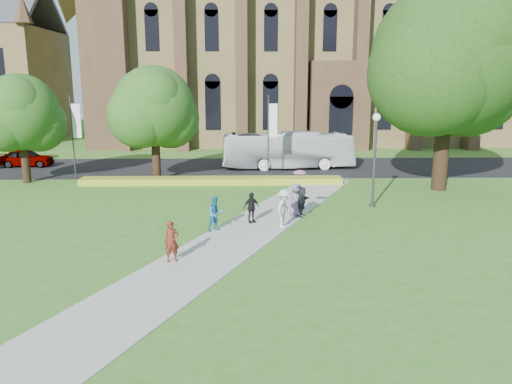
{
  "coord_description": "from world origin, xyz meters",
  "views": [
    {
      "loc": [
        0.3,
        -20.72,
        6.86
      ],
      "look_at": [
        0.84,
        3.21,
        1.6
      ],
      "focal_mm": 35.0,
      "sensor_mm": 36.0,
      "label": 1
    }
  ],
  "objects_px": {
    "large_tree": "(449,58)",
    "tour_coach": "(288,150)",
    "pedestrian_0": "(172,242)",
    "streetlamp": "(375,149)",
    "car_0": "(26,158)"
  },
  "relations": [
    {
      "from": "streetlamp",
      "to": "pedestrian_0",
      "type": "relative_size",
      "value": 3.25
    },
    {
      "from": "pedestrian_0",
      "to": "streetlamp",
      "type": "bearing_deg",
      "value": 21.98
    },
    {
      "from": "large_tree",
      "to": "car_0",
      "type": "relative_size",
      "value": 3.06
    },
    {
      "from": "large_tree",
      "to": "pedestrian_0",
      "type": "xyz_separation_m",
      "value": [
        -15.55,
        -13.23,
        -7.52
      ]
    },
    {
      "from": "tour_coach",
      "to": "car_0",
      "type": "bearing_deg",
      "value": 82.72
    },
    {
      "from": "tour_coach",
      "to": "car_0",
      "type": "distance_m",
      "value": 21.77
    },
    {
      "from": "tour_coach",
      "to": "pedestrian_0",
      "type": "relative_size",
      "value": 6.62
    },
    {
      "from": "large_tree",
      "to": "tour_coach",
      "type": "distance_m",
      "value": 14.23
    },
    {
      "from": "streetlamp",
      "to": "car_0",
      "type": "height_order",
      "value": "streetlamp"
    },
    {
      "from": "tour_coach",
      "to": "streetlamp",
      "type": "bearing_deg",
      "value": -167.73
    },
    {
      "from": "streetlamp",
      "to": "car_0",
      "type": "relative_size",
      "value": 1.22
    },
    {
      "from": "large_tree",
      "to": "tour_coach",
      "type": "bearing_deg",
      "value": 137.48
    },
    {
      "from": "streetlamp",
      "to": "pedestrian_0",
      "type": "bearing_deg",
      "value": -139.01
    },
    {
      "from": "car_0",
      "to": "tour_coach",
      "type": "bearing_deg",
      "value": -93.9
    },
    {
      "from": "streetlamp",
      "to": "large_tree",
      "type": "distance_m",
      "value": 8.73
    }
  ]
}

